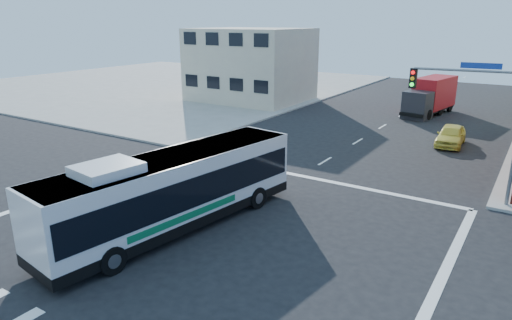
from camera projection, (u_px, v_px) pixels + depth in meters
The scene contains 7 objects.
ground at pixel (199, 237), 19.61m from camera, with size 120.00×120.00×0.00m, color black.
sidewalk_nw at pixel (166, 83), 65.77m from camera, with size 50.00×50.00×0.15m, color gray.
building_west at pixel (251, 65), 51.31m from camera, with size 12.06×10.06×8.00m.
signal_mast_ne at pixel (482, 105), 22.00m from camera, with size 7.91×1.13×8.07m.
transit_bus at pixel (175, 190), 19.94m from camera, with size 4.50×12.91×3.75m.
box_truck at pixel (430, 97), 44.32m from camera, with size 3.54×8.16×3.55m.
parked_car at pixel (451, 135), 33.64m from camera, with size 1.80×4.46×1.52m, color #E1D44B.
Camera 1 is at (11.65, -13.62, 8.97)m, focal length 32.00 mm.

